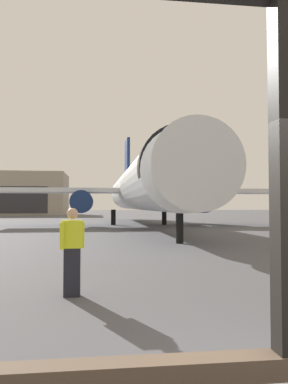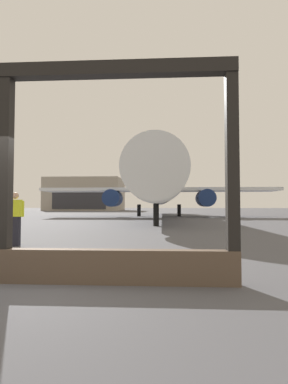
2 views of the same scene
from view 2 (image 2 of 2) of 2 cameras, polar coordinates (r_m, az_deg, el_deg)
ground_plane at (r=45.30m, az=-0.07°, el=-4.14°), size 220.00×220.00×0.00m
window_frame at (r=5.87m, az=-24.30°, el=-1.55°), size 7.98×0.24×3.78m
airplane at (r=34.48m, az=2.72°, el=1.02°), size 26.86×37.04×10.42m
ground_crew_worker at (r=10.89m, az=-22.72°, el=-4.47°), size 0.47×0.39×1.74m
distant_hangar at (r=82.07m, az=-10.62°, el=-0.48°), size 18.65×14.05×8.23m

